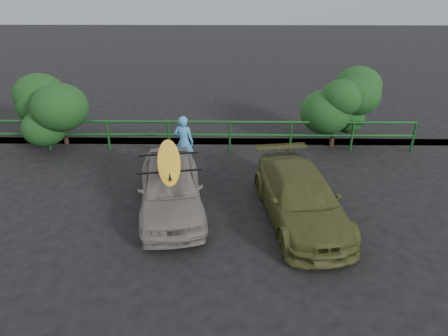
# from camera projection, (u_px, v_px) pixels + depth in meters

# --- Properties ---
(ground) EXTENTS (80.00, 80.00, 0.00)m
(ground) POSITION_uv_depth(u_px,v_px,m) (185.00, 241.00, 8.82)
(ground) COLOR black
(ocean) EXTENTS (200.00, 200.00, 0.00)m
(ocean) POSITION_uv_depth(u_px,v_px,m) (223.00, 10.00, 62.64)
(ocean) COLOR #535F66
(ocean) RESTS_ON ground
(guardrail) EXTENTS (14.00, 0.08, 1.04)m
(guardrail) POSITION_uv_depth(u_px,v_px,m) (199.00, 136.00, 13.07)
(guardrail) COLOR #134518
(guardrail) RESTS_ON ground
(shrub_left) EXTENTS (3.20, 2.40, 2.40)m
(shrub_left) POSITION_uv_depth(u_px,v_px,m) (55.00, 112.00, 13.18)
(shrub_left) COLOR #184018
(shrub_left) RESTS_ON ground
(shrub_right) EXTENTS (3.20, 2.40, 2.41)m
(shrub_right) POSITION_uv_depth(u_px,v_px,m) (351.00, 112.00, 13.16)
(shrub_right) COLOR #184018
(shrub_right) RESTS_ON ground
(sedan) EXTENTS (2.09, 3.94, 1.28)m
(sedan) POSITION_uv_depth(u_px,v_px,m) (171.00, 187.00, 9.71)
(sedan) COLOR slate
(sedan) RESTS_ON ground
(olive_vehicle) EXTENTS (2.19, 4.22, 1.17)m
(olive_vehicle) POSITION_uv_depth(u_px,v_px,m) (300.00, 197.00, 9.38)
(olive_vehicle) COLOR #40431D
(olive_vehicle) RESTS_ON ground
(man) EXTENTS (0.66, 0.51, 1.62)m
(man) POSITION_uv_depth(u_px,v_px,m) (184.00, 142.00, 11.84)
(man) COLOR #3F8ABF
(man) RESTS_ON ground
(roof_rack) EXTENTS (1.61, 1.25, 0.05)m
(roof_rack) POSITION_uv_depth(u_px,v_px,m) (169.00, 162.00, 9.42)
(roof_rack) COLOR black
(roof_rack) RESTS_ON sedan
(surfboard) EXTENTS (0.95, 2.66, 0.08)m
(surfboard) POSITION_uv_depth(u_px,v_px,m) (169.00, 160.00, 9.39)
(surfboard) COLOR yellow
(surfboard) RESTS_ON roof_rack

